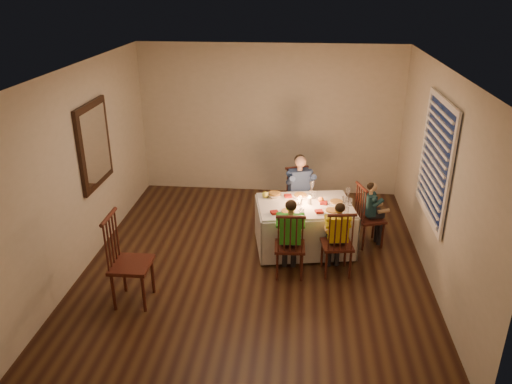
# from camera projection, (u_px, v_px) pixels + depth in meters

# --- Properties ---
(ground) EXTENTS (5.00, 5.00, 0.00)m
(ground) POSITION_uv_depth(u_px,v_px,m) (256.00, 261.00, 6.83)
(ground) COLOR black
(ground) RESTS_ON ground
(wall_left) EXTENTS (0.02, 5.00, 2.60)m
(wall_left) POSITION_uv_depth(u_px,v_px,m) (85.00, 166.00, 6.51)
(wall_left) COLOR beige
(wall_left) RESTS_ON ground
(wall_right) EXTENTS (0.02, 5.00, 2.60)m
(wall_right) POSITION_uv_depth(u_px,v_px,m) (438.00, 178.00, 6.13)
(wall_right) COLOR beige
(wall_right) RESTS_ON ground
(wall_back) EXTENTS (4.50, 0.02, 2.60)m
(wall_back) POSITION_uv_depth(u_px,v_px,m) (270.00, 121.00, 8.61)
(wall_back) COLOR beige
(wall_back) RESTS_ON ground
(ceiling) EXTENTS (5.00, 5.00, 0.00)m
(ceiling) POSITION_uv_depth(u_px,v_px,m) (256.00, 68.00, 5.81)
(ceiling) COLOR white
(ceiling) RESTS_ON wall_back
(dining_table) EXTENTS (1.47, 1.17, 0.66)m
(dining_table) POSITION_uv_depth(u_px,v_px,m) (305.00, 217.00, 6.97)
(dining_table) COLOR silver
(dining_table) RESTS_ON ground
(chair_adult) EXTENTS (0.48, 0.47, 0.93)m
(chair_adult) POSITION_uv_depth(u_px,v_px,m) (298.00, 226.00, 7.79)
(chair_adult) COLOR #35130E
(chair_adult) RESTS_ON ground
(chair_near_left) EXTENTS (0.40, 0.38, 0.93)m
(chair_near_left) POSITION_uv_depth(u_px,v_px,m) (289.00, 274.00, 6.52)
(chair_near_left) COLOR #35130E
(chair_near_left) RESTS_ON ground
(chair_near_right) EXTENTS (0.43, 0.42, 0.93)m
(chair_near_right) POSITION_uv_depth(u_px,v_px,m) (335.00, 272.00, 6.56)
(chair_near_right) COLOR #35130E
(chair_near_right) RESTS_ON ground
(chair_end) EXTENTS (0.47, 0.48, 0.93)m
(chair_end) POSITION_uv_depth(u_px,v_px,m) (367.00, 244.00, 7.27)
(chair_end) COLOR #35130E
(chair_end) RESTS_ON ground
(chair_extra) EXTENTS (0.45, 0.47, 1.14)m
(chair_extra) POSITION_uv_depth(u_px,v_px,m) (135.00, 301.00, 5.99)
(chair_extra) COLOR #35130E
(chair_extra) RESTS_ON ground
(adult) EXTENTS (0.50, 0.48, 1.16)m
(adult) POSITION_uv_depth(u_px,v_px,m) (298.00, 226.00, 7.79)
(adult) COLOR navy
(adult) RESTS_ON ground
(child_green) EXTENTS (0.37, 0.34, 1.07)m
(child_green) POSITION_uv_depth(u_px,v_px,m) (289.00, 274.00, 6.52)
(child_green) COLOR green
(child_green) RESTS_ON ground
(child_yellow) EXTENTS (0.36, 0.34, 1.01)m
(child_yellow) POSITION_uv_depth(u_px,v_px,m) (335.00, 272.00, 6.56)
(child_yellow) COLOR yellow
(child_yellow) RESTS_ON ground
(child_teal) EXTENTS (0.35, 0.36, 0.96)m
(child_teal) POSITION_uv_depth(u_px,v_px,m) (367.00, 244.00, 7.27)
(child_teal) COLOR #1A3B41
(child_teal) RESTS_ON ground
(setting_adult) EXTENTS (0.30, 0.30, 0.02)m
(setting_adult) POSITION_uv_depth(u_px,v_px,m) (301.00, 196.00, 7.14)
(setting_adult) COLOR silver
(setting_adult) RESTS_ON dining_table
(setting_green) EXTENTS (0.30, 0.30, 0.02)m
(setting_green) POSITION_uv_depth(u_px,v_px,m) (288.00, 212.00, 6.64)
(setting_green) COLOR silver
(setting_green) RESTS_ON dining_table
(setting_yellow) EXTENTS (0.30, 0.30, 0.02)m
(setting_yellow) POSITION_uv_depth(u_px,v_px,m) (332.00, 211.00, 6.66)
(setting_yellow) COLOR silver
(setting_yellow) RESTS_ON dining_table
(setting_teal) EXTENTS (0.30, 0.30, 0.02)m
(setting_teal) POSITION_uv_depth(u_px,v_px,m) (336.00, 203.00, 6.92)
(setting_teal) COLOR silver
(setting_teal) RESTS_ON dining_table
(candle_left) EXTENTS (0.06, 0.06, 0.10)m
(candle_left) POSITION_uv_depth(u_px,v_px,m) (300.00, 201.00, 6.87)
(candle_left) COLOR silver
(candle_left) RESTS_ON dining_table
(candle_right) EXTENTS (0.06, 0.06, 0.10)m
(candle_right) POSITION_uv_depth(u_px,v_px,m) (309.00, 201.00, 6.88)
(candle_right) COLOR silver
(candle_right) RESTS_ON dining_table
(squash) EXTENTS (0.09, 0.09, 0.09)m
(squash) POSITION_uv_depth(u_px,v_px,m) (265.00, 195.00, 7.09)
(squash) COLOR yellow
(squash) RESTS_ON dining_table
(orange_fruit) EXTENTS (0.08, 0.08, 0.08)m
(orange_fruit) POSITION_uv_depth(u_px,v_px,m) (321.00, 200.00, 6.94)
(orange_fruit) COLOR orange
(orange_fruit) RESTS_ON dining_table
(serving_bowl) EXTENTS (0.28, 0.28, 0.05)m
(serving_bowl) POSITION_uv_depth(u_px,v_px,m) (275.00, 195.00, 7.11)
(serving_bowl) COLOR silver
(serving_bowl) RESTS_ON dining_table
(wall_mirror) EXTENTS (0.06, 0.95, 1.15)m
(wall_mirror) POSITION_uv_depth(u_px,v_px,m) (94.00, 145.00, 6.71)
(wall_mirror) COLOR black
(wall_mirror) RESTS_ON wall_left
(window_blinds) EXTENTS (0.07, 1.34, 1.54)m
(window_blinds) POSITION_uv_depth(u_px,v_px,m) (435.00, 160.00, 6.14)
(window_blinds) COLOR black
(window_blinds) RESTS_ON wall_right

